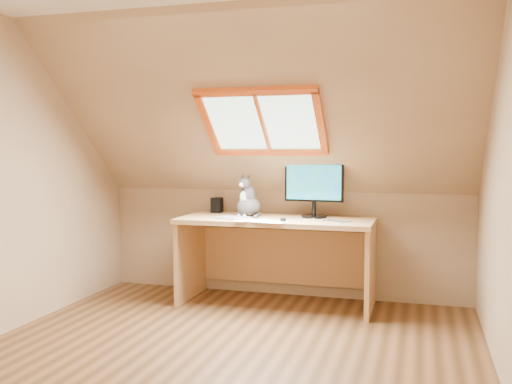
% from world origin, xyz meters
% --- Properties ---
extents(ground, '(3.50, 3.50, 0.00)m').
position_xyz_m(ground, '(0.00, 0.00, 0.00)').
color(ground, brown).
rests_on(ground, ground).
extents(room_shell, '(3.52, 3.52, 2.41)m').
position_xyz_m(room_shell, '(0.00, -0.09, 1.43)').
color(room_shell, tan).
rests_on(room_shell, ground).
extents(desk, '(1.73, 0.75, 0.79)m').
position_xyz_m(desk, '(0.03, 1.45, 0.55)').
color(desk, tan).
rests_on(desk, ground).
extents(monitor, '(0.53, 0.23, 0.49)m').
position_xyz_m(monitor, '(0.35, 1.49, 1.07)').
color(monitor, black).
rests_on(monitor, desk).
extents(cat, '(0.29, 0.32, 0.39)m').
position_xyz_m(cat, '(-0.24, 1.40, 0.93)').
color(cat, '#494341').
rests_on(cat, desk).
extents(desk_speaker, '(0.10, 0.10, 0.14)m').
position_xyz_m(desk_speaker, '(-0.63, 1.63, 0.86)').
color(desk_speaker, black).
rests_on(desk_speaker, desk).
extents(graphics_tablet, '(0.36, 0.31, 0.01)m').
position_xyz_m(graphics_tablet, '(-0.32, 1.22, 0.79)').
color(graphics_tablet, '#B2B2B7').
rests_on(graphics_tablet, desk).
extents(mouse, '(0.08, 0.11, 0.03)m').
position_xyz_m(mouse, '(0.15, 1.13, 0.80)').
color(mouse, black).
rests_on(mouse, desk).
extents(papers, '(0.35, 0.30, 0.01)m').
position_xyz_m(papers, '(-0.05, 1.12, 0.79)').
color(papers, white).
rests_on(papers, desk).
extents(cables, '(0.51, 0.26, 0.01)m').
position_xyz_m(cables, '(0.49, 1.26, 0.79)').
color(cables, silver).
rests_on(cables, desk).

